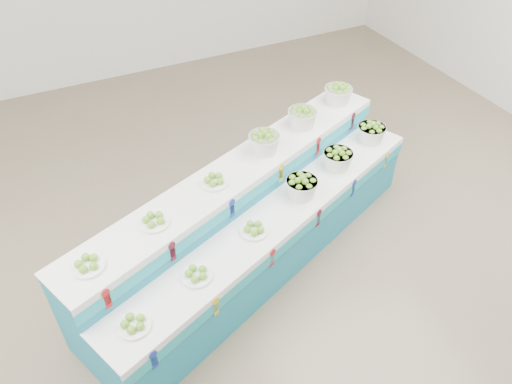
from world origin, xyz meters
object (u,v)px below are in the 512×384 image
display_stand (256,219)px  basket_lower_left (302,186)px  basket_upper_right (338,94)px  plate_upper_mid (154,220)px

display_stand → basket_lower_left: bearing=-31.8°
basket_lower_left → basket_upper_right: bearing=43.4°
plate_upper_mid → basket_upper_right: 2.66m
plate_upper_mid → basket_upper_right: size_ratio=0.84×
basket_lower_left → basket_upper_right: (0.98, 0.93, 0.30)m
display_stand → basket_upper_right: size_ratio=12.65×
display_stand → plate_upper_mid: 1.17m
plate_upper_mid → basket_upper_right: (2.46, 1.01, 0.07)m
display_stand → basket_upper_right: (1.44, 0.85, 0.62)m
basket_lower_left → basket_upper_right: basket_upper_right is taller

